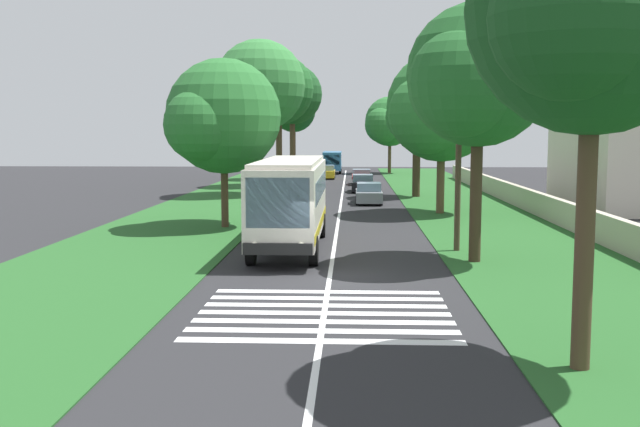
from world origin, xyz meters
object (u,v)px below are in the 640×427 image
(roadside_tree_left_3, at_px, (222,120))
(roadside_building, at_px, (640,151))
(utility_pole, at_px, (458,159))
(roadside_tree_left_4, at_px, (291,96))
(roadside_tree_right_1, at_px, (415,115))
(roadside_tree_right_4, at_px, (474,80))
(trailing_car_1, at_px, (363,184))
(roadside_tree_left_0, at_px, (292,112))
(roadside_tree_left_2, at_px, (277,92))
(roadside_tree_right_0, at_px, (586,15))
(roadside_tree_right_3, at_px, (438,109))
(coach_bus, at_px, (291,198))
(trailing_car_0, at_px, (369,194))
(roadside_tree_left_1, at_px, (257,87))
(trailing_minibus_0, at_px, (332,160))
(roadside_tree_right_2, at_px, (388,123))
(trailing_car_2, at_px, (361,177))
(trailing_car_3, at_px, (326,172))

(roadside_tree_left_3, relative_size, roadside_building, 0.64)
(utility_pole, bearing_deg, roadside_tree_left_4, 12.86)
(roadside_tree_right_1, height_order, roadside_tree_right_4, roadside_tree_right_4)
(trailing_car_1, distance_m, roadside_tree_left_0, 26.95)
(trailing_car_1, relative_size, roadside_tree_left_2, 0.37)
(roadside_tree_right_0, bearing_deg, roadside_tree_right_3, -0.96)
(roadside_tree_left_3, bearing_deg, roadside_tree_right_0, -153.71)
(coach_bus, relative_size, roadside_tree_left_4, 0.96)
(roadside_tree_right_1, bearing_deg, roadside_tree_left_3, 148.26)
(coach_bus, relative_size, roadside_tree_right_0, 1.14)
(trailing_car_0, bearing_deg, roadside_tree_right_0, -174.53)
(roadside_tree_left_1, bearing_deg, trailing_car_1, -65.53)
(roadside_tree_right_3, bearing_deg, trailing_minibus_0, 9.57)
(roadside_tree_right_1, bearing_deg, roadside_tree_right_4, 179.54)
(coach_bus, xyz_separation_m, roadside_tree_right_3, (13.60, -7.59, 4.03))
(coach_bus, height_order, trailing_car_1, coach_bus)
(trailing_car_0, height_order, trailing_minibus_0, trailing_minibus_0)
(roadside_tree_left_3, xyz_separation_m, roadside_tree_right_2, (50.11, -10.82, 0.44))
(coach_bus, xyz_separation_m, roadside_tree_left_4, (45.67, 3.69, 6.36))
(roadside_tree_right_1, bearing_deg, utility_pole, 179.19)
(roadside_tree_left_1, xyz_separation_m, roadside_tree_right_2, (30.95, -11.47, -2.30))
(trailing_car_2, bearing_deg, roadside_tree_left_2, 108.92)
(trailing_car_3, relative_size, roadside_tree_right_4, 0.45)
(coach_bus, distance_m, trailing_minibus_0, 57.14)
(trailing_car_1, bearing_deg, roadside_tree_right_1, -141.20)
(roadside_tree_right_1, distance_m, roadside_tree_right_4, 28.08)
(roadside_tree_left_2, xyz_separation_m, roadside_tree_right_4, (-38.71, -11.07, -1.66))
(trailing_car_2, bearing_deg, roadside_tree_left_0, 25.11)
(trailing_car_0, bearing_deg, trailing_car_2, 0.82)
(roadside_tree_left_1, distance_m, roadside_tree_right_4, 31.34)
(roadside_tree_right_4, bearing_deg, roadside_tree_left_1, 21.87)
(trailing_car_0, height_order, utility_pole, utility_pole)
(roadside_tree_right_3, relative_size, utility_pole, 1.33)
(roadside_tree_left_4, relative_size, roadside_tree_right_2, 1.31)
(roadside_tree_right_4, bearing_deg, coach_bus, 67.14)
(roadside_tree_right_3, height_order, roadside_tree_right_4, roadside_tree_right_3)
(roadside_tree_left_3, bearing_deg, coach_bus, -149.84)
(roadside_tree_left_1, bearing_deg, trailing_car_0, -126.33)
(trailing_car_2, distance_m, roadside_tree_left_1, 16.52)
(roadside_tree_left_2, distance_m, roadside_tree_right_4, 40.30)
(trailing_minibus_0, relative_size, roadside_tree_right_0, 0.62)
(roadside_tree_left_4, distance_m, roadside_building, 37.50)
(trailing_car_3, relative_size, roadside_tree_left_3, 0.51)
(roadside_tree_left_1, xyz_separation_m, roadside_tree_right_4, (-29.06, -11.66, -1.46))
(roadside_tree_left_3, height_order, utility_pole, roadside_tree_left_3)
(trailing_minibus_0, bearing_deg, roadside_building, -152.29)
(trailing_minibus_0, xyz_separation_m, roadside_tree_left_1, (-31.02, 4.94, 6.67))
(trailing_minibus_0, bearing_deg, coach_bus, 179.75)
(coach_bus, height_order, roadside_tree_left_3, roadside_tree_left_3)
(trailing_car_3, height_order, roadside_tree_right_1, roadside_tree_right_1)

